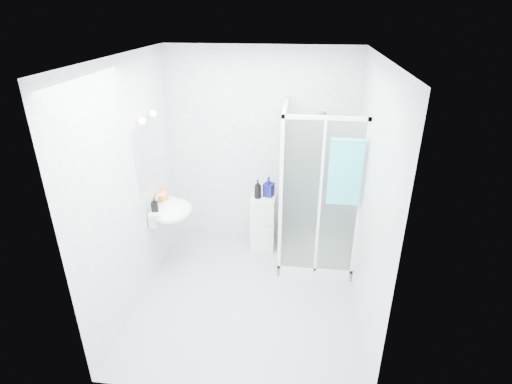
# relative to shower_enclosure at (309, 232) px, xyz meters

# --- Properties ---
(room) EXTENTS (2.40, 2.60, 2.60)m
(room) POSITION_rel_shower_enclosure_xyz_m (-0.67, -0.77, 0.85)
(room) COLOR white
(room) RESTS_ON ground
(shower_enclosure) EXTENTS (0.90, 0.95, 2.00)m
(shower_enclosure) POSITION_rel_shower_enclosure_xyz_m (0.00, 0.00, 0.00)
(shower_enclosure) COLOR white
(shower_enclosure) RESTS_ON ground
(wall_basin) EXTENTS (0.46, 0.56, 0.35)m
(wall_basin) POSITION_rel_shower_enclosure_xyz_m (-1.66, -0.32, 0.35)
(wall_basin) COLOR white
(wall_basin) RESTS_ON ground
(mirror) EXTENTS (0.02, 0.60, 0.70)m
(mirror) POSITION_rel_shower_enclosure_xyz_m (-1.85, -0.32, 1.05)
(mirror) COLOR white
(mirror) RESTS_ON room
(vanity_lights) EXTENTS (0.10, 0.40, 0.08)m
(vanity_lights) POSITION_rel_shower_enclosure_xyz_m (-1.80, -0.32, 1.47)
(vanity_lights) COLOR silver
(vanity_lights) RESTS_ON room
(wall_hooks) EXTENTS (0.23, 0.06, 0.03)m
(wall_hooks) POSITION_rel_shower_enclosure_xyz_m (-0.92, 0.49, 1.17)
(wall_hooks) COLOR silver
(wall_hooks) RESTS_ON room
(storage_cabinet) EXTENTS (0.32, 0.34, 0.76)m
(storage_cabinet) POSITION_rel_shower_enclosure_xyz_m (-0.61, 0.29, -0.07)
(storage_cabinet) COLOR white
(storage_cabinet) RESTS_ON ground
(hand_towel) EXTENTS (0.35, 0.05, 0.74)m
(hand_towel) POSITION_rel_shower_enclosure_xyz_m (0.32, -0.40, 0.99)
(hand_towel) COLOR #30B3B6
(hand_towel) RESTS_ON shower_enclosure
(shampoo_bottle_a) EXTENTS (0.12, 0.12, 0.25)m
(shampoo_bottle_a) POSITION_rel_shower_enclosure_xyz_m (-0.68, 0.24, 0.44)
(shampoo_bottle_a) COLOR black
(shampoo_bottle_a) RESTS_ON storage_cabinet
(shampoo_bottle_b) EXTENTS (0.15, 0.15, 0.27)m
(shampoo_bottle_b) POSITION_rel_shower_enclosure_xyz_m (-0.54, 0.31, 0.44)
(shampoo_bottle_b) COLOR #0D0E51
(shampoo_bottle_b) RESTS_ON storage_cabinet
(soap_dispenser_orange) EXTENTS (0.15, 0.15, 0.19)m
(soap_dispenser_orange) POSITION_rel_shower_enclosure_xyz_m (-1.78, -0.19, 0.51)
(soap_dispenser_orange) COLOR orange
(soap_dispenser_orange) RESTS_ON wall_basin
(soap_dispenser_black) EXTENTS (0.09, 0.09, 0.17)m
(soap_dispenser_black) POSITION_rel_shower_enclosure_xyz_m (-1.78, -0.46, 0.50)
(soap_dispenser_black) COLOR black
(soap_dispenser_black) RESTS_ON wall_basin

